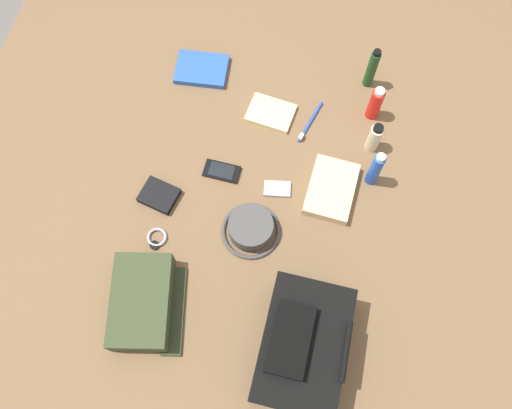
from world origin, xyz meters
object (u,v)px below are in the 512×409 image
Objects in this scene: wristwatch at (157,238)px; notepad at (271,113)px; backpack at (302,346)px; lotion_bottle at (374,138)px; deodorant_spray at (375,169)px; wallet at (159,195)px; paperback_novel at (202,69)px; folded_towel at (331,189)px; cell_phone at (222,171)px; sunscreen_spray at (375,103)px; toiletry_pouch at (143,302)px; shampoo_bottle at (372,69)px; media_player at (277,189)px; toothbrush at (309,124)px; bucket_hat at (250,228)px.

notepad is (-0.50, 0.25, 0.00)m from wristwatch.
backpack is 2.79× the size of lotion_bottle.
backpack is 0.57m from deodorant_spray.
deodorant_spray is 0.67m from wallet.
deodorant_spray is 0.89× the size of paperback_novel.
folded_towel is (-0.13, 0.52, 0.01)m from wallet.
paperback_novel is 2.60× the size of wristwatch.
lotion_bottle is 1.07× the size of cell_phone.
cell_phone is at bearing 23.43° from paperback_novel.
sunscreen_spray is 0.34m from notepad.
deodorant_spray is at bearing 6.65° from sunscreen_spray.
cell_phone is (-0.46, 0.12, -0.03)m from toiletry_pouch.
paperback_novel is at bearing -178.57° from wristwatch.
lotion_bottle is (0.24, 0.04, -0.02)m from shampoo_bottle.
folded_towel reaches higher than wristwatch.
deodorant_spray is at bearing 65.08° from paperback_novel.
backpack reaches higher than media_player.
toiletry_pouch is 0.78m from toothbrush.
deodorant_spray reaches higher than wristwatch.
paperback_novel is (-0.54, -0.29, -0.02)m from bucket_hat.
folded_towel is (0.07, -0.12, -0.06)m from deodorant_spray.
toothbrush is at bearing 152.41° from toiletry_pouch.
wallet is at bearing -125.29° from backpack.
bucket_hat reaches higher than folded_towel.
shampoo_bottle is at bearing 149.43° from toiletry_pouch.
paperback_novel is at bearing -106.08° from notepad.
media_player is 1.28× the size of wristwatch.
notepad is (0.12, 0.27, -0.00)m from paperback_novel.
shampoo_bottle reaches higher than lotion_bottle.
toothbrush is at bearing -125.04° from deodorant_spray.
notepad is (-0.70, 0.23, -0.03)m from toiletry_pouch.
notepad is at bearing 162.04° from toiletry_pouch.
notepad reaches higher than wristwatch.
shampoo_bottle is 0.89m from wristwatch.
bucket_hat is (-0.31, -0.21, -0.04)m from backpack.
sunscreen_spray is at bearing 173.11° from backpack.
toothbrush is (-0.25, 0.06, 0.00)m from media_player.
backpack is at bearing 30.47° from paperback_novel.
shampoo_bottle is at bearing 155.31° from bucket_hat.
folded_towel reaches higher than media_player.
shampoo_bottle is 1.56× the size of wallet.
shampoo_bottle is 0.60m from cell_phone.
deodorant_spray is 0.48m from cell_phone.
toiletry_pouch reaches higher than paperback_novel.
wristwatch is at bearing 1.43° from paperback_novel.
media_player is 0.40m from wristwatch.
media_player is (0.45, -0.23, -0.08)m from shampoo_bottle.
deodorant_spray is (0.24, 0.03, 0.01)m from sunscreen_spray.
sunscreen_spray is 0.12m from lotion_bottle.
wallet is at bearing -99.79° from bucket_hat.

